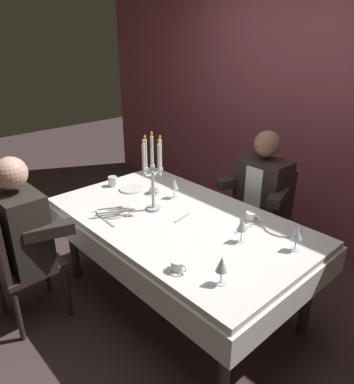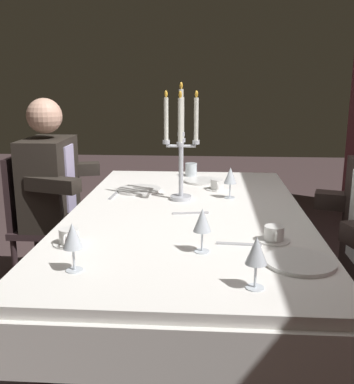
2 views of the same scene
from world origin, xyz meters
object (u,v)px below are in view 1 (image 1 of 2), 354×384
(dinner_plate_2, at_px, (132,189))
(water_tumbler_0, at_px, (113,181))
(dinner_plate_1, at_px, (114,211))
(candelabra, at_px, (153,174))
(wine_glass_0, at_px, (242,225))
(seated_diner_0, at_px, (21,228))
(wine_glass_1, at_px, (174,184))
(coffee_cup_1, at_px, (178,266))
(dining_table, at_px, (178,232))
(wine_glass_2, at_px, (297,233))
(seated_diner_1, at_px, (263,189))
(dinner_plate_0, at_px, (282,228))
(coffee_cup_0, at_px, (251,217))
(coffee_cup_2, at_px, (154,190))
(wine_glass_3, at_px, (222,265))

(dinner_plate_2, relative_size, water_tumbler_0, 2.56)
(dinner_plate_1, bearing_deg, candelabra, 55.84)
(wine_glass_0, xyz_separation_m, seated_diner_0, (-1.12, -0.96, -0.12))
(dinner_plate_1, relative_size, dinner_plate_2, 1.13)
(wine_glass_1, height_order, coffee_cup_1, wine_glass_1)
(coffee_cup_1, bearing_deg, dining_table, 137.13)
(coffee_cup_1, bearing_deg, candelabra, 150.69)
(wine_glass_2, xyz_separation_m, seated_diner_1, (-0.69, 0.65, -0.12))
(candelabra, distance_m, dinner_plate_2, 0.51)
(dinner_plate_0, distance_m, seated_diner_1, 0.68)
(dinner_plate_2, relative_size, coffee_cup_0, 1.62)
(candelabra, relative_size, wine_glass_0, 3.62)
(coffee_cup_1, xyz_separation_m, seated_diner_0, (-1.07, -0.46, -0.03))
(wine_glass_1, xyz_separation_m, coffee_cup_0, (0.65, 0.14, -0.09))
(dining_table, xyz_separation_m, water_tumbler_0, (-0.81, -0.01, 0.16))
(dinner_plate_1, distance_m, wine_glass_0, 0.97)
(candelabra, height_order, wine_glass_0, candelabra)
(coffee_cup_2, distance_m, seated_diner_0, 1.05)
(dining_table, relative_size, candelabra, 3.27)
(wine_glass_3, relative_size, seated_diner_1, 0.13)
(wine_glass_0, distance_m, coffee_cup_0, 0.32)
(seated_diner_0, bearing_deg, water_tumbler_0, 102.95)
(wine_glass_0, relative_size, seated_diner_1, 0.13)
(dinner_plate_2, relative_size, wine_glass_1, 1.31)
(dinner_plate_2, xyz_separation_m, wine_glass_2, (1.43, 0.18, 0.11))
(coffee_cup_0, bearing_deg, wine_glass_3, -64.92)
(candelabra, xyz_separation_m, wine_glass_1, (-0.05, 0.25, -0.17))
(dinner_plate_0, relative_size, wine_glass_2, 1.48)
(wine_glass_0, height_order, wine_glass_3, same)
(wine_glass_2, distance_m, coffee_cup_0, 0.44)
(wine_glass_0, height_order, coffee_cup_2, wine_glass_0)
(dinner_plate_0, distance_m, seated_diner_0, 1.77)
(wine_glass_3, bearing_deg, candelabra, 162.25)
(dinner_plate_2, relative_size, wine_glass_0, 1.31)
(candelabra, relative_size, water_tumbler_0, 7.09)
(water_tumbler_0, bearing_deg, dinner_plate_2, 23.37)
(water_tumbler_0, height_order, seated_diner_0, seated_diner_0)
(dinner_plate_1, relative_size, coffee_cup_1, 1.83)
(dinner_plate_2, bearing_deg, seated_diner_1, 48.18)
(dining_table, height_order, dinner_plate_2, dinner_plate_2)
(dining_table, height_order, wine_glass_2, wine_glass_2)
(candelabra, distance_m, wine_glass_0, 0.75)
(coffee_cup_0, xyz_separation_m, seated_diner_1, (-0.28, 0.53, -0.03))
(dinner_plate_1, relative_size, wine_glass_2, 1.47)
(dinner_plate_2, bearing_deg, dining_table, -5.56)
(candelabra, height_order, seated_diner_1, candelabra)
(dinner_plate_0, bearing_deg, seated_diner_1, 135.94)
(wine_glass_3, relative_size, coffee_cup_2, 1.24)
(wine_glass_0, distance_m, wine_glass_2, 0.33)
(wine_glass_0, xyz_separation_m, wine_glass_1, (-0.78, 0.14, 0.00))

